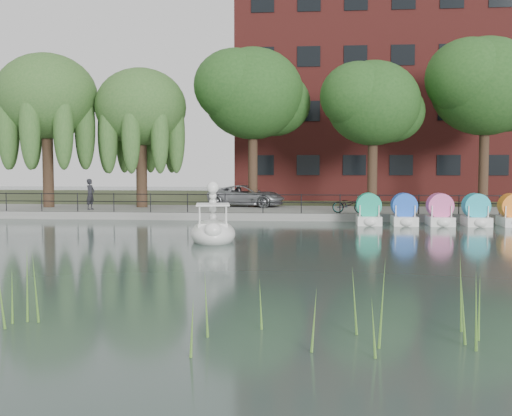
# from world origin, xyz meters

# --- Properties ---
(ground_plane) EXTENTS (120.00, 120.00, 0.00)m
(ground_plane) POSITION_xyz_m (0.00, 0.00, 0.00)
(ground_plane) COLOR #3D504B
(promenade) EXTENTS (40.00, 6.00, 0.40)m
(promenade) POSITION_xyz_m (0.00, 16.00, 0.20)
(promenade) COLOR gray
(promenade) RESTS_ON ground_plane
(kerb) EXTENTS (40.00, 0.25, 0.40)m
(kerb) POSITION_xyz_m (0.00, 13.05, 0.20)
(kerb) COLOR gray
(kerb) RESTS_ON ground_plane
(land_strip) EXTENTS (60.00, 22.00, 0.36)m
(land_strip) POSITION_xyz_m (0.00, 30.00, 0.18)
(land_strip) COLOR #47512D
(land_strip) RESTS_ON ground_plane
(railing) EXTENTS (32.00, 0.05, 1.00)m
(railing) POSITION_xyz_m (0.00, 13.25, 1.15)
(railing) COLOR black
(railing) RESTS_ON promenade
(apartment_building) EXTENTS (20.00, 10.07, 18.00)m
(apartment_building) POSITION_xyz_m (7.00, 29.97, 9.36)
(apartment_building) COLOR #4C1E16
(apartment_building) RESTS_ON land_strip
(willow_left) EXTENTS (5.88, 5.88, 9.01)m
(willow_left) POSITION_xyz_m (-13.00, 16.50, 6.87)
(willow_left) COLOR #473323
(willow_left) RESTS_ON promenade
(willow_mid) EXTENTS (5.32, 5.32, 8.15)m
(willow_mid) POSITION_xyz_m (-7.50, 17.00, 6.25)
(willow_mid) COLOR #473323
(willow_mid) RESTS_ON promenade
(broadleaf_center) EXTENTS (6.00, 6.00, 9.25)m
(broadleaf_center) POSITION_xyz_m (-1.00, 18.00, 7.06)
(broadleaf_center) COLOR #473323
(broadleaf_center) RESTS_ON promenade
(broadleaf_right) EXTENTS (5.40, 5.40, 8.32)m
(broadleaf_right) POSITION_xyz_m (6.00, 17.50, 6.39)
(broadleaf_right) COLOR #473323
(broadleaf_right) RESTS_ON promenade
(broadleaf_far) EXTENTS (6.30, 6.30, 9.71)m
(broadleaf_far) POSITION_xyz_m (12.50, 18.50, 7.40)
(broadleaf_far) COLOR #473323
(broadleaf_far) RESTS_ON promenade
(minivan) EXTENTS (3.26, 5.58, 1.46)m
(minivan) POSITION_xyz_m (-1.39, 18.12, 1.13)
(minivan) COLOR gray
(minivan) RESTS_ON promenade
(bicycle) EXTENTS (0.74, 1.76, 1.00)m
(bicycle) POSITION_xyz_m (4.48, 13.59, 0.90)
(bicycle) COLOR gray
(bicycle) RESTS_ON promenade
(pedestrian) EXTENTS (0.64, 0.81, 1.98)m
(pedestrian) POSITION_xyz_m (-9.77, 14.59, 1.39)
(pedestrian) COLOR black
(pedestrian) RESTS_ON promenade
(swan_boat) EXTENTS (2.11, 2.93, 2.28)m
(swan_boat) POSITION_xyz_m (-1.15, 4.02, 0.50)
(swan_boat) COLOR white
(swan_boat) RESTS_ON ground_plane
(pedal_boat_row) EXTENTS (7.95, 1.70, 1.40)m
(pedal_boat_row) POSITION_xyz_m (8.72, 11.46, 0.61)
(pedal_boat_row) COLOR white
(pedal_boat_row) RESTS_ON ground_plane
(reed_bank) EXTENTS (24.00, 2.40, 1.20)m
(reed_bank) POSITION_xyz_m (2.00, -9.50, 0.60)
(reed_bank) COLOR #669938
(reed_bank) RESTS_ON ground_plane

